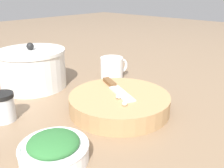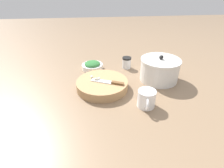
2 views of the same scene
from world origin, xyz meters
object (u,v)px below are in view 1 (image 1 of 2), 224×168
chef_knife (115,88)px  coffee_mug (112,68)px  cutting_board (119,103)px  garlic_cloves (124,98)px  spice_jar (3,107)px  herb_bowl (54,149)px  stock_pot (33,68)px

chef_knife → coffee_mug: size_ratio=1.50×
cutting_board → garlic_cloves: (-0.02, -0.04, 0.04)m
cutting_board → garlic_cloves: size_ratio=4.90×
chef_knife → spice_jar: 0.35m
coffee_mug → herb_bowl: bearing=-150.5°
spice_jar → stock_pot: (0.21, 0.18, 0.03)m
garlic_cloves → spice_jar: spice_jar is taller
cutting_board → spice_jar: size_ratio=3.70×
spice_jar → coffee_mug: 0.49m
herb_bowl → chef_knife: bearing=17.3°
spice_jar → coffee_mug: coffee_mug is taller
cutting_board → coffee_mug: size_ratio=2.43×
chef_knife → garlic_cloves: size_ratio=3.02×
spice_jar → stock_pot: size_ratio=0.33×
cutting_board → stock_pot: bearing=100.7°
cutting_board → herb_bowl: size_ratio=1.99×
cutting_board → spice_jar: bearing=143.6°
cutting_board → garlic_cloves: garlic_cloves is taller
cutting_board → herb_bowl: herb_bowl is taller
chef_knife → herb_bowl: bearing=41.6°
garlic_cloves → spice_jar: 0.35m
cutting_board → spice_jar: 0.35m
herb_bowl → coffee_mug: (0.49, 0.28, 0.02)m
herb_bowl → stock_pot: stock_pot is taller
garlic_cloves → herb_bowl: 0.27m
cutting_board → coffee_mug: bearing=47.3°
chef_knife → spice_jar: spice_jar is taller
spice_jar → coffee_mug: size_ratio=0.66×
garlic_cloves → herb_bowl: garlic_cloves is taller
chef_knife → stock_pot: 0.36m
herb_bowl → coffee_mug: 0.57m
chef_knife → herb_bowl: (-0.31, -0.10, -0.03)m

